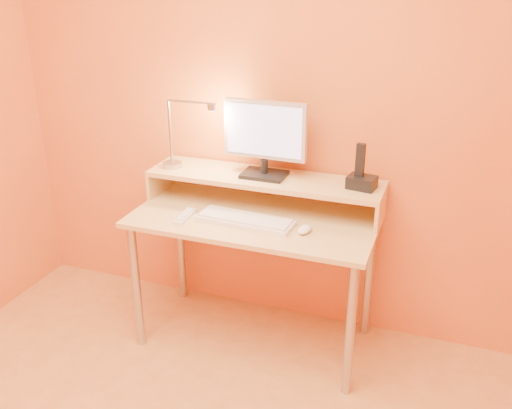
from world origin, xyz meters
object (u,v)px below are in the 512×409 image
at_px(phone_dock, 362,182).
at_px(mouse, 304,229).
at_px(lamp_base, 172,165).
at_px(remote_control, 185,216).
at_px(keyboard, 245,221).
at_px(monitor_panel, 265,130).

height_order(phone_dock, mouse, phone_dock).
height_order(lamp_base, remote_control, lamp_base).
xyz_separation_m(keyboard, remote_control, (-0.30, -0.05, -0.00)).
bearing_deg(remote_control, monitor_panel, 40.53).
bearing_deg(remote_control, lamp_base, 124.64).
xyz_separation_m(monitor_panel, lamp_base, (-0.50, -0.04, -0.23)).
height_order(monitor_panel, remote_control, monitor_panel).
distance_m(lamp_base, keyboard, 0.55).
bearing_deg(keyboard, lamp_base, 161.26).
relative_size(phone_dock, remote_control, 0.73).
xyz_separation_m(monitor_panel, phone_dock, (0.49, -0.01, -0.21)).
bearing_deg(mouse, remote_control, -168.55).
bearing_deg(keyboard, remote_control, -166.75).
xyz_separation_m(monitor_panel, mouse, (0.28, -0.25, -0.38)).
xyz_separation_m(keyboard, mouse, (0.30, -0.01, 0.01)).
bearing_deg(lamp_base, monitor_panel, 4.54).
xyz_separation_m(phone_dock, remote_control, (-0.80, -0.28, -0.18)).
distance_m(lamp_base, mouse, 0.83).
relative_size(mouse, remote_control, 0.54).
height_order(lamp_base, mouse, lamp_base).
distance_m(keyboard, mouse, 0.30).
distance_m(lamp_base, remote_control, 0.36).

